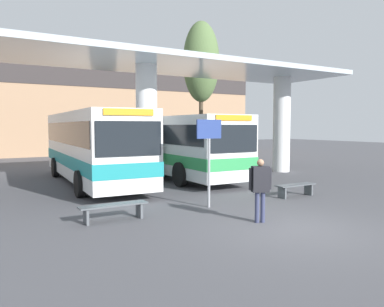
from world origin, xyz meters
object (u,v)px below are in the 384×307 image
Objects in this scene: transit_bus_center_bay at (169,143)px; waiting_bench_mid_platform at (296,187)px; waiting_bench_near_pillar at (114,208)px; transit_bus_left_bay at (92,144)px; poplar_tree_behind_left at (201,63)px; pedestrian_waiting at (260,184)px; info_sign_platform at (209,145)px.

transit_bus_center_bay is 6.85× the size of waiting_bench_mid_platform.
transit_bus_center_bay is at bearing 53.69° from waiting_bench_near_pillar.
waiting_bench_mid_platform is at bearing 130.33° from transit_bus_left_bay.
transit_bus_center_bay is at bearing -135.84° from poplar_tree_behind_left.
transit_bus_left_bay is 4.28m from transit_bus_center_bay.
pedestrian_waiting is 17.52m from poplar_tree_behind_left.
info_sign_platform is (1.76, -7.06, 0.22)m from transit_bus_left_bay.
pedestrian_waiting is (1.91, -9.35, -0.73)m from transit_bus_left_bay.
transit_bus_left_bay is 9.57m from pedestrian_waiting.
poplar_tree_behind_left is (7.47, 12.46, 5.01)m from info_sign_platform.
poplar_tree_behind_left is (3.72, 12.57, 6.67)m from waiting_bench_mid_platform.
waiting_bench_near_pillar is 4.05m from pedestrian_waiting.
poplar_tree_behind_left is at bearing 73.52° from waiting_bench_mid_platform.
info_sign_platform is (-3.75, 0.11, 1.66)m from waiting_bench_mid_platform.
info_sign_platform is 0.28× the size of poplar_tree_behind_left.
waiting_bench_near_pillar is 0.19× the size of poplar_tree_behind_left.
poplar_tree_behind_left is at bearing 59.04° from info_sign_platform.
info_sign_platform reaches higher than pedestrian_waiting.
waiting_bench_mid_platform is 14.71m from poplar_tree_behind_left.
poplar_tree_behind_left is (9.23, 5.40, 5.23)m from transit_bus_left_bay.
waiting_bench_near_pillar is 3.60m from info_sign_platform.
transit_bus_left_bay is 6.46× the size of waiting_bench_mid_platform.
info_sign_platform is 15.37m from poplar_tree_behind_left.
transit_bus_center_bay is 7.95m from waiting_bench_mid_platform.
transit_bus_center_bay is (4.24, 0.55, -0.06)m from transit_bus_left_bay.
waiting_bench_mid_platform is 0.17× the size of poplar_tree_behind_left.
poplar_tree_behind_left reaches higher than info_sign_platform.
poplar_tree_behind_left reaches higher than transit_bus_center_bay.
transit_bus_center_bay reaches higher than waiting_bench_mid_platform.
transit_bus_left_bay is at bearing 104.00° from info_sign_platform.
waiting_bench_near_pillar is at bearing 54.60° from transit_bus_center_bay.
transit_bus_left_bay reaches higher than info_sign_platform.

